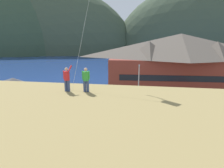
# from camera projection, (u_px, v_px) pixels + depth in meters

# --- Properties ---
(ground_plane) EXTENTS (600.00, 600.00, 0.00)m
(ground_plane) POSITION_uv_depth(u_px,v_px,m) (90.00, 135.00, 23.73)
(ground_plane) COLOR #66604C
(parking_lot_pad) EXTENTS (40.00, 20.00, 0.10)m
(parking_lot_pad) POSITION_uv_depth(u_px,v_px,m) (99.00, 118.00, 28.52)
(parking_lot_pad) COLOR slate
(parking_lot_pad) RESTS_ON ground
(bay_water) EXTENTS (360.00, 84.00, 0.03)m
(bay_water) POSITION_uv_depth(u_px,v_px,m) (129.00, 64.00, 81.34)
(bay_water) COLOR navy
(bay_water) RESTS_ON ground
(far_hill_west_ridge) EXTENTS (114.34, 74.13, 93.43)m
(far_hill_west_ridge) POSITION_uv_depth(u_px,v_px,m) (11.00, 52.00, 144.10)
(far_hill_west_ridge) COLOR #334733
(far_hill_west_ridge) RESTS_ON ground
(far_hill_east_peak) EXTENTS (143.89, 57.85, 93.06)m
(far_hill_east_peak) POSITION_uv_depth(u_px,v_px,m) (32.00, 52.00, 142.53)
(far_hill_east_peak) COLOR #3D4C38
(far_hill_east_peak) RESTS_ON ground
(far_hill_center_saddle) EXTENTS (136.80, 65.29, 93.91)m
(far_hill_center_saddle) POSITION_uv_depth(u_px,v_px,m) (220.00, 54.00, 129.58)
(far_hill_center_saddle) COLOR #3D4C38
(far_hill_center_saddle) RESTS_ON ground
(harbor_lodge) EXTENTS (30.08, 13.32, 11.76)m
(harbor_lodge) POSITION_uv_depth(u_px,v_px,m) (179.00, 62.00, 40.77)
(harbor_lodge) COLOR brown
(harbor_lodge) RESTS_ON ground
(storage_shed_near_lot) EXTENTS (8.60, 6.38, 5.15)m
(storage_shed_near_lot) POSITION_uv_depth(u_px,v_px,m) (15.00, 93.00, 31.32)
(storage_shed_near_lot) COLOR #338475
(storage_shed_near_lot) RESTS_ON ground
(wharf_dock) EXTENTS (3.20, 11.86, 0.70)m
(wharf_dock) POSITION_uv_depth(u_px,v_px,m) (129.00, 77.00, 55.68)
(wharf_dock) COLOR #70604C
(wharf_dock) RESTS_ON ground
(moored_boat_wharfside) EXTENTS (2.63, 6.57, 2.16)m
(moored_boat_wharfside) POSITION_uv_depth(u_px,v_px,m) (116.00, 76.00, 54.72)
(moored_boat_wharfside) COLOR #A8A399
(moored_boat_wharfside) RESTS_ON ground
(moored_boat_outer_mooring) EXTENTS (2.44, 6.29, 2.16)m
(moored_boat_outer_mooring) POSITION_uv_depth(u_px,v_px,m) (141.00, 73.00, 58.38)
(moored_boat_outer_mooring) COLOR navy
(moored_boat_outer_mooring) RESTS_ON ground
(moored_boat_inner_slip) EXTENTS (2.14, 6.21, 2.16)m
(moored_boat_inner_slip) POSITION_uv_depth(u_px,v_px,m) (118.00, 73.00, 58.79)
(moored_boat_inner_slip) COLOR #A8A399
(moored_boat_inner_slip) RESTS_ON ground
(parked_car_back_row_left) EXTENTS (4.34, 2.33, 1.82)m
(parked_car_back_row_left) POSITION_uv_depth(u_px,v_px,m) (9.00, 121.00, 25.15)
(parked_car_back_row_left) COLOR navy
(parked_car_back_row_left) RESTS_ON parking_lot_pad
(parked_car_mid_row_near) EXTENTS (4.28, 2.22, 1.82)m
(parked_car_mid_row_near) POSITION_uv_depth(u_px,v_px,m) (220.00, 133.00, 22.06)
(parked_car_mid_row_near) COLOR slate
(parked_car_mid_row_near) RESTS_ON parking_lot_pad
(parked_car_back_row_right) EXTENTS (4.32, 2.30, 1.82)m
(parked_car_back_row_right) POSITION_uv_depth(u_px,v_px,m) (133.00, 132.00, 22.23)
(parked_car_back_row_right) COLOR #B28923
(parked_car_back_row_right) RESTS_ON parking_lot_pad
(parked_car_mid_row_center) EXTENTS (4.31, 2.27, 1.82)m
(parked_car_mid_row_center) POSITION_uv_depth(u_px,v_px,m) (65.00, 107.00, 29.84)
(parked_car_mid_row_center) COLOR slate
(parked_car_mid_row_center) RESTS_ON parking_lot_pad
(parked_car_front_row_end) EXTENTS (4.30, 2.25, 1.82)m
(parked_car_front_row_end) POSITION_uv_depth(u_px,v_px,m) (211.00, 112.00, 28.24)
(parked_car_front_row_end) COLOR red
(parked_car_front_row_end) RESTS_ON parking_lot_pad
(parked_car_front_row_silver) EXTENTS (4.22, 2.09, 1.82)m
(parked_car_front_row_silver) POSITION_uv_depth(u_px,v_px,m) (75.00, 128.00, 23.31)
(parked_car_front_row_silver) COLOR #B28923
(parked_car_front_row_silver) RESTS_ON parking_lot_pad
(parked_car_front_row_red) EXTENTS (4.27, 2.20, 1.82)m
(parked_car_front_row_red) POSITION_uv_depth(u_px,v_px,m) (105.00, 106.00, 30.59)
(parked_car_front_row_red) COLOR #236633
(parked_car_front_row_red) RESTS_ON parking_lot_pad
(parking_light_pole) EXTENTS (0.24, 0.78, 6.82)m
(parking_light_pole) POSITION_uv_depth(u_px,v_px,m) (139.00, 83.00, 32.13)
(parking_light_pole) COLOR #ADADB2
(parking_light_pole) RESTS_ON parking_lot_pad
(person_kite_flyer) EXTENTS (0.56, 0.64, 1.86)m
(person_kite_flyer) POSITION_uv_depth(u_px,v_px,m) (67.00, 78.00, 14.54)
(person_kite_flyer) COLOR #384770
(person_kite_flyer) RESTS_ON grassy_hill_foreground
(person_companion) EXTENTS (0.55, 0.40, 1.74)m
(person_companion) POSITION_uv_depth(u_px,v_px,m) (86.00, 79.00, 14.42)
(person_companion) COLOR #384770
(person_companion) RESTS_ON grassy_hill_foreground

